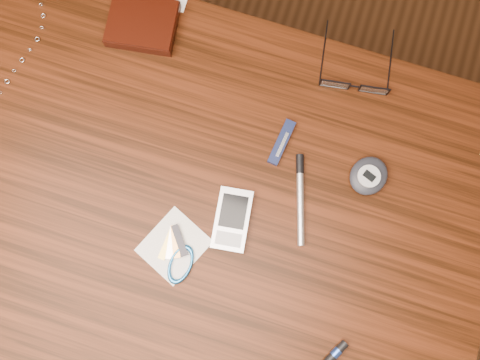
% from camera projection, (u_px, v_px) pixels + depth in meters
% --- Properties ---
extents(ground, '(3.80, 3.80, 0.00)m').
position_uv_depth(ground, '(219.00, 237.00, 1.64)').
color(ground, '#472814').
rests_on(ground, ground).
extents(desk, '(1.00, 0.70, 0.75)m').
position_uv_depth(desk, '(205.00, 210.00, 1.00)').
color(desk, '#391609').
rests_on(desk, ground).
extents(wallet_and_card, '(0.13, 0.16, 0.03)m').
position_uv_depth(wallet_and_card, '(143.00, 23.00, 0.95)').
color(wallet_and_card, black).
rests_on(wallet_and_card, desk).
extents(eyeglasses, '(0.14, 0.14, 0.03)m').
position_uv_depth(eyeglasses, '(355.00, 83.00, 0.93)').
color(eyeglasses, black).
rests_on(eyeglasses, desk).
extents(pda_phone, '(0.07, 0.11, 0.02)m').
position_uv_depth(pda_phone, '(232.00, 220.00, 0.89)').
color(pda_phone, '#BABBC0').
rests_on(pda_phone, desk).
extents(pedometer, '(0.08, 0.09, 0.03)m').
position_uv_depth(pedometer, '(369.00, 176.00, 0.90)').
color(pedometer, '#21232B').
rests_on(pedometer, desk).
extents(notepad_keys, '(0.12, 0.13, 0.01)m').
position_uv_depth(notepad_keys, '(177.00, 255.00, 0.88)').
color(notepad_keys, white).
rests_on(notepad_keys, desk).
extents(pocket_knife, '(0.03, 0.08, 0.01)m').
position_uv_depth(pocket_knife, '(282.00, 142.00, 0.91)').
color(pocket_knife, '#141D3E').
rests_on(pocket_knife, desk).
extents(silver_pen, '(0.06, 0.15, 0.01)m').
position_uv_depth(silver_pen, '(300.00, 192.00, 0.90)').
color(silver_pen, silver).
rests_on(silver_pen, desk).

